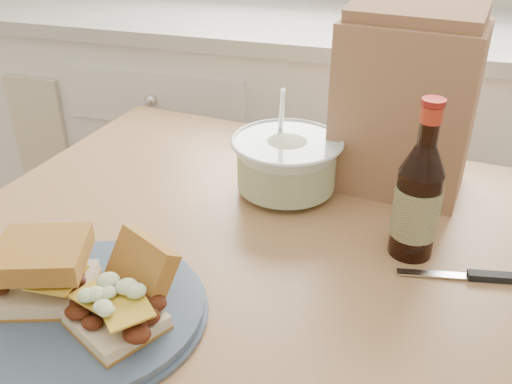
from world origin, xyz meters
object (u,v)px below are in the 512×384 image
(coleslaw_bowl, at_px, (286,166))
(beer_bottle, at_px, (418,199))
(paper_bag, at_px, (404,109))
(plate, at_px, (90,311))
(dining_table, at_px, (225,297))

(coleslaw_bowl, relative_size, beer_bottle, 0.80)
(coleslaw_bowl, height_order, paper_bag, paper_bag)
(plate, xyz_separation_m, coleslaw_bowl, (0.17, 0.42, 0.04))
(paper_bag, bearing_deg, beer_bottle, -71.16)
(plate, xyz_separation_m, beer_bottle, (0.41, 0.28, 0.09))
(dining_table, height_order, paper_bag, paper_bag)
(dining_table, height_order, beer_bottle, beer_bottle)
(paper_bag, bearing_deg, plate, -118.36)
(beer_bottle, bearing_deg, coleslaw_bowl, 170.51)
(dining_table, relative_size, beer_bottle, 4.00)
(dining_table, bearing_deg, coleslaw_bowl, 80.08)
(dining_table, distance_m, coleslaw_bowl, 0.26)
(plate, relative_size, coleslaw_bowl, 1.51)
(plate, height_order, coleslaw_bowl, coleslaw_bowl)
(plate, xyz_separation_m, paper_bag, (0.36, 0.50, 0.15))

